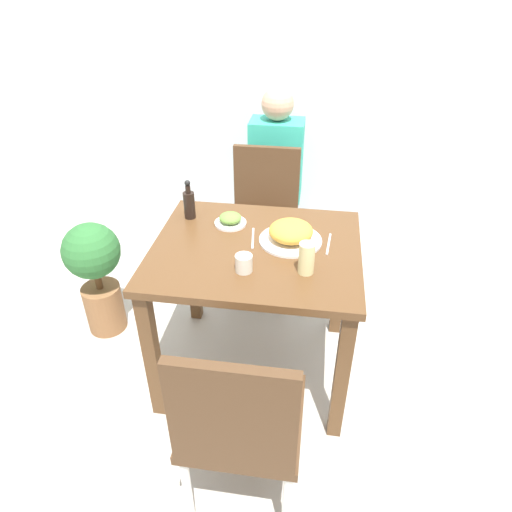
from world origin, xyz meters
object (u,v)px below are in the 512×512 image
object	(u,v)px
chair_far	(264,215)
juice_glass	(307,258)
side_plate	(230,220)
chair_near	(240,423)
sauce_bottle	(189,203)
potted_plant_left	(96,270)
person_figure	(276,178)
drink_cup	(244,263)
food_plate	(291,233)

from	to	relation	value
chair_far	juice_glass	bearing A→B (deg)	-72.25
side_plate	juice_glass	world-z (taller)	juice_glass
chair_near	sauce_bottle	xyz separation A→B (m)	(-0.41, 0.95, 0.32)
sauce_bottle	potted_plant_left	size ratio (longest dim) A/B	0.29
potted_plant_left	person_figure	distance (m)	1.30
chair_far	sauce_bottle	world-z (taller)	sauce_bottle
side_plate	sauce_bottle	distance (m)	0.22
chair_far	drink_cup	distance (m)	0.98
person_figure	chair_near	bearing A→B (deg)	-87.36
chair_far	sauce_bottle	bearing A→B (deg)	-119.55
chair_near	sauce_bottle	bearing A→B (deg)	-66.57
side_plate	potted_plant_left	world-z (taller)	side_plate
drink_cup	juice_glass	world-z (taller)	juice_glass
chair_far	potted_plant_left	bearing A→B (deg)	-145.87
food_plate	potted_plant_left	world-z (taller)	food_plate
chair_near	side_plate	xyz separation A→B (m)	(-0.20, 0.91, 0.27)
food_plate	juice_glass	world-z (taller)	juice_glass
food_plate	person_figure	bearing A→B (deg)	99.67
food_plate	sauce_bottle	bearing A→B (deg)	163.08
side_plate	drink_cup	size ratio (longest dim) A/B	2.06
chair_far	drink_cup	bearing A→B (deg)	-87.55
food_plate	drink_cup	bearing A→B (deg)	-123.60
chair_far	person_figure	distance (m)	0.39
side_plate	chair_far	bearing A→B (deg)	81.07
chair_near	drink_cup	world-z (taller)	chair_near
side_plate	potted_plant_left	bearing A→B (deg)	-179.53
sauce_bottle	chair_far	bearing A→B (deg)	60.45
potted_plant_left	sauce_bottle	bearing A→B (deg)	4.75
chair_near	side_plate	distance (m)	0.97
potted_plant_left	person_figure	size ratio (longest dim) A/B	0.58
side_plate	food_plate	bearing A→B (deg)	-21.14
juice_glass	person_figure	size ratio (longest dim) A/B	0.12
sauce_bottle	potted_plant_left	world-z (taller)	sauce_bottle
chair_far	sauce_bottle	distance (m)	0.68
juice_glass	sauce_bottle	bearing A→B (deg)	147.01
food_plate	side_plate	xyz separation A→B (m)	(-0.30, 0.12, -0.02)
chair_near	sauce_bottle	size ratio (longest dim) A/B	4.53
chair_far	juice_glass	distance (m)	1.00
side_plate	drink_cup	xyz separation A→B (m)	(0.13, -0.37, 0.01)
person_figure	sauce_bottle	bearing A→B (deg)	-109.88
drink_cup	potted_plant_left	distance (m)	1.03
juice_glass	potted_plant_left	size ratio (longest dim) A/B	0.20
chair_far	potted_plant_left	distance (m)	1.02
chair_far	side_plate	world-z (taller)	chair_far
drink_cup	sauce_bottle	size ratio (longest dim) A/B	0.37
chair_near	food_plate	distance (m)	0.85
food_plate	sauce_bottle	xyz separation A→B (m)	(-0.51, 0.15, 0.03)
chair_near	potted_plant_left	bearing A→B (deg)	-43.48
chair_far	drink_cup	world-z (taller)	chair_far
sauce_bottle	food_plate	bearing A→B (deg)	-16.92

